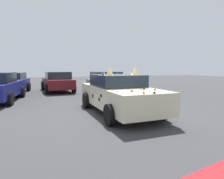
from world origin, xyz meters
TOP-DOWN VIEW (x-y plane):
  - ground_plane at (0.00, 0.00)m, footprint 60.00×60.00m
  - art_car_decorated at (0.04, 0.00)m, footprint 4.49×2.08m
  - parked_sedan_behind_right at (4.66, -1.15)m, footprint 3.92×2.02m
  - parked_sedan_near_right at (7.81, 1.47)m, footprint 4.19×2.15m
  - parked_sedan_near_left at (7.76, 4.53)m, footprint 4.38×2.57m

SIDE VIEW (x-z plane):
  - ground_plane at x=0.00m, z-range 0.00..0.00m
  - parked_sedan_near_left at x=7.76m, z-range 0.01..1.36m
  - parked_sedan_near_right at x=7.81m, z-range 0.00..1.39m
  - parked_sedan_behind_right at x=4.66m, z-range -0.01..1.43m
  - art_car_decorated at x=0.04m, z-range -0.12..1.57m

